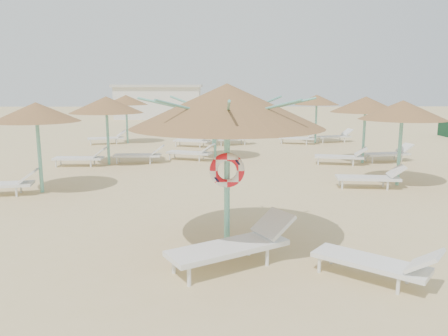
{
  "coord_description": "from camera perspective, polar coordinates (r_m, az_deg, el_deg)",
  "views": [
    {
      "loc": [
        -0.18,
        -8.03,
        3.12
      ],
      "look_at": [
        -0.06,
        1.64,
        1.3
      ],
      "focal_mm": 35.0,
      "sensor_mm": 36.0,
      "label": 1
    }
  ],
  "objects": [
    {
      "name": "ground",
      "position": [
        8.61,
        0.52,
        -10.58
      ],
      "size": [
        120.0,
        120.0,
        0.0
      ],
      "primitive_type": "plane",
      "color": "#D0B37F",
      "rests_on": "ground"
    },
    {
      "name": "main_palapa",
      "position": [
        7.94,
        0.4,
        8.06
      ],
      "size": [
        3.54,
        3.54,
        3.17
      ],
      "color": "#6BB9A6",
      "rests_on": "ground"
    },
    {
      "name": "lounger_main_a",
      "position": [
        7.74,
        1.58,
        -9.89
      ],
      "size": [
        2.35,
        1.78,
        0.85
      ],
      "rotation": [
        0.0,
        0.0,
        0.54
      ],
      "color": "white",
      "rests_on": "ground"
    },
    {
      "name": "lounger_main_b",
      "position": [
        7.58,
        19.49,
        -11.5
      ],
      "size": [
        1.9,
        1.68,
        0.71
      ],
      "rotation": [
        0.0,
        0.0,
        -0.67
      ],
      "color": "white",
      "rests_on": "ground"
    },
    {
      "name": "palapa_field",
      "position": [
        17.88,
        4.52,
        8.0
      ],
      "size": [
        19.48,
        14.12,
        2.72
      ],
      "color": "#6BB9A6",
      "rests_on": "ground"
    },
    {
      "name": "service_hut",
      "position": [
        43.44,
        -8.51,
        8.6
      ],
      "size": [
        8.4,
        4.4,
        3.25
      ],
      "color": "silver",
      "rests_on": "ground"
    }
  ]
}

